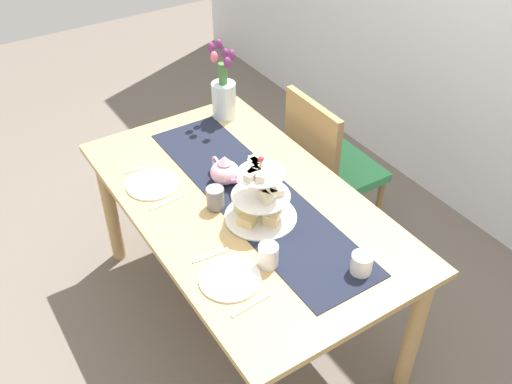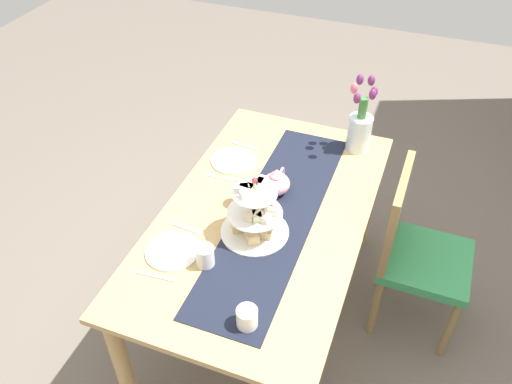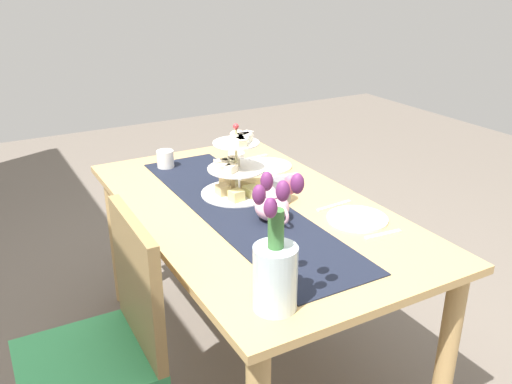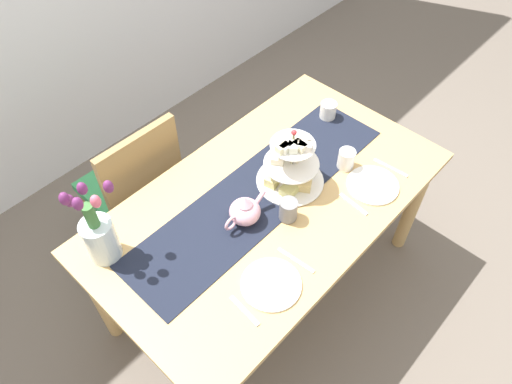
% 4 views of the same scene
% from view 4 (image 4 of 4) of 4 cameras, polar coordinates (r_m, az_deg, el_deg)
% --- Properties ---
extents(ground_plane, '(8.00, 8.00, 0.00)m').
position_cam_4_polar(ground_plane, '(2.68, 1.26, -10.75)').
color(ground_plane, '#6B6056').
extents(dining_table, '(1.59, 0.90, 0.73)m').
position_cam_4_polar(dining_table, '(2.16, 1.54, -2.57)').
color(dining_table, tan).
rests_on(dining_table, ground_plane).
extents(chair_left, '(0.43, 0.43, 0.91)m').
position_cam_4_polar(chair_left, '(2.50, -14.11, 0.83)').
color(chair_left, olive).
rests_on(chair_left, ground_plane).
extents(table_runner, '(1.35, 0.35, 0.00)m').
position_cam_4_polar(table_runner, '(2.10, 0.54, -0.04)').
color(table_runner, black).
rests_on(table_runner, dining_table).
extents(tiered_cake_stand, '(0.30, 0.30, 0.30)m').
position_cam_4_polar(tiered_cake_stand, '(2.07, 4.14, 3.09)').
color(tiered_cake_stand, beige).
rests_on(tiered_cake_stand, table_runner).
extents(teapot, '(0.24, 0.13, 0.14)m').
position_cam_4_polar(teapot, '(1.96, -1.35, -2.26)').
color(teapot, '#E5A8BC').
rests_on(teapot, table_runner).
extents(tulip_vase, '(0.18, 0.13, 0.41)m').
position_cam_4_polar(tulip_vase, '(1.89, -18.16, -4.71)').
color(tulip_vase, silver).
rests_on(tulip_vase, dining_table).
extents(cream_jug, '(0.08, 0.08, 0.08)m').
position_cam_4_polar(cream_jug, '(2.45, 8.54, 9.53)').
color(cream_jug, white).
rests_on(cream_jug, dining_table).
extents(dinner_plate_left, '(0.23, 0.23, 0.01)m').
position_cam_4_polar(dinner_plate_left, '(1.84, 1.80, -10.87)').
color(dinner_plate_left, white).
rests_on(dinner_plate_left, dining_table).
extents(fork_left, '(0.03, 0.15, 0.01)m').
position_cam_4_polar(fork_left, '(1.79, -1.39, -13.88)').
color(fork_left, silver).
rests_on(fork_left, dining_table).
extents(knife_left, '(0.03, 0.17, 0.01)m').
position_cam_4_polar(knife_left, '(1.90, 4.75, -8.07)').
color(knife_left, silver).
rests_on(knife_left, dining_table).
extents(dinner_plate_right, '(0.23, 0.23, 0.01)m').
position_cam_4_polar(dinner_plate_right, '(2.18, 13.65, 0.79)').
color(dinner_plate_right, white).
rests_on(dinner_plate_right, dining_table).
extents(fork_right, '(0.03, 0.15, 0.01)m').
position_cam_4_polar(fork_right, '(2.09, 11.46, -1.43)').
color(fork_right, silver).
rests_on(fork_right, dining_table).
extents(knife_right, '(0.03, 0.17, 0.01)m').
position_cam_4_polar(knife_right, '(2.28, 15.66, 2.77)').
color(knife_right, silver).
rests_on(knife_right, dining_table).
extents(mug_grey, '(0.08, 0.08, 0.09)m').
position_cam_4_polar(mug_grey, '(1.98, 3.85, -2.12)').
color(mug_grey, slate).
rests_on(mug_grey, table_runner).
extents(mug_white_text, '(0.08, 0.08, 0.09)m').
position_cam_4_polar(mug_white_text, '(2.21, 10.64, 3.85)').
color(mug_white_text, white).
rests_on(mug_white_text, dining_table).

